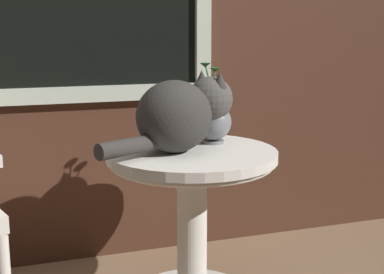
# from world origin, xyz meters

# --- Properties ---
(wicker_side_table) EXTENTS (0.64, 0.64, 0.62)m
(wicker_side_table) POSITION_xyz_m (0.18, 0.11, 0.43)
(wicker_side_table) COLOR silver
(wicker_side_table) RESTS_ON ground_plane
(cat) EXTENTS (0.57, 0.36, 0.29)m
(cat) POSITION_xyz_m (0.14, 0.11, 0.76)
(cat) COLOR #33302D
(cat) RESTS_ON wicker_side_table
(pewter_vase_with_ivy) EXTENTS (0.14, 0.14, 0.31)m
(pewter_vase_with_ivy) POSITION_xyz_m (0.30, 0.20, 0.72)
(pewter_vase_with_ivy) COLOR slate
(pewter_vase_with_ivy) RESTS_ON wicker_side_table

